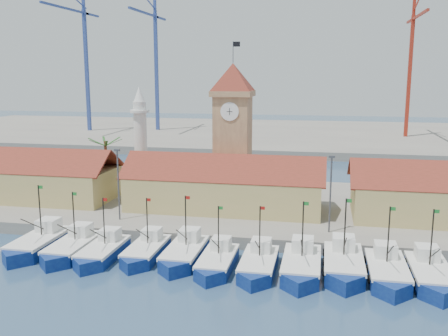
% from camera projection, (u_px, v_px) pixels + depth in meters
% --- Properties ---
extents(ground, '(400.00, 400.00, 0.00)m').
position_uv_depth(ground, '(186.00, 275.00, 49.64)').
color(ground, navy).
rests_on(ground, ground).
extents(quay, '(140.00, 32.00, 1.50)m').
position_uv_depth(quay, '(230.00, 206.00, 72.63)').
color(quay, gray).
rests_on(quay, ground).
extents(terminal, '(240.00, 80.00, 2.00)m').
position_uv_depth(terminal, '(281.00, 135.00, 155.44)').
color(terminal, gray).
rests_on(terminal, ground).
extents(boat_0, '(3.80, 10.42, 7.88)m').
position_uv_depth(boat_0, '(37.00, 245.00, 55.90)').
color(boat_0, navy).
rests_on(boat_0, ground).
extents(boat_1, '(3.56, 9.76, 7.39)m').
position_uv_depth(boat_1, '(72.00, 249.00, 54.69)').
color(boat_1, navy).
rests_on(boat_1, ground).
extents(boat_2, '(3.38, 9.25, 7.00)m').
position_uv_depth(boat_2, '(102.00, 253.00, 53.59)').
color(boat_2, navy).
rests_on(boat_2, ground).
extents(boat_3, '(3.34, 9.14, 6.91)m').
position_uv_depth(boat_3, '(145.00, 252.00, 53.84)').
color(boat_3, navy).
rests_on(boat_3, ground).
extents(boat_4, '(3.57, 9.78, 7.40)m').
position_uv_depth(boat_4, '(184.00, 255.00, 52.94)').
color(boat_4, navy).
rests_on(boat_4, ground).
extents(boat_5, '(3.31, 9.07, 6.86)m').
position_uv_depth(boat_5, '(217.00, 263.00, 50.76)').
color(boat_5, navy).
rests_on(boat_5, ground).
extents(boat_6, '(3.42, 9.36, 7.08)m').
position_uv_depth(boat_6, '(258.00, 266.00, 49.95)').
color(boat_6, navy).
rests_on(boat_6, ground).
extents(boat_7, '(3.72, 10.18, 7.70)m').
position_uv_depth(boat_7, '(301.00, 267.00, 49.46)').
color(boat_7, navy).
rests_on(boat_7, ground).
extents(boat_8, '(3.84, 10.52, 7.96)m').
position_uv_depth(boat_8, '(344.00, 266.00, 49.66)').
color(boat_8, navy).
rests_on(boat_8, ground).
extents(boat_9, '(3.66, 10.01, 7.58)m').
position_uv_depth(boat_9, '(387.00, 273.00, 47.99)').
color(boat_9, navy).
rests_on(boat_9, ground).
extents(boat_10, '(3.64, 9.96, 7.54)m').
position_uv_depth(boat_10, '(431.00, 276.00, 47.24)').
color(boat_10, navy).
rests_on(boat_10, ground).
extents(hall_left, '(31.20, 10.13, 7.61)m').
position_uv_depth(hall_left, '(15.00, 181.00, 74.35)').
color(hall_left, tan).
rests_on(hall_left, quay).
extents(hall_center, '(27.04, 10.13, 7.61)m').
position_uv_depth(hall_center, '(225.00, 190.00, 68.17)').
color(hall_center, tan).
rests_on(hall_center, quay).
extents(clock_tower, '(5.80, 5.80, 22.70)m').
position_uv_depth(clock_tower, '(233.00, 128.00, 72.47)').
color(clock_tower, tan).
rests_on(clock_tower, quay).
extents(minaret, '(3.00, 3.00, 16.30)m').
position_uv_depth(minaret, '(141.00, 139.00, 77.71)').
color(minaret, silver).
rests_on(minaret, quay).
extents(palm_tree, '(5.60, 5.03, 8.39)m').
position_uv_depth(palm_tree, '(106.00, 162.00, 77.40)').
color(palm_tree, brown).
rests_on(palm_tree, quay).
extents(lamp_posts, '(80.70, 0.25, 9.03)m').
position_uv_depth(lamp_posts, '(216.00, 185.00, 59.91)').
color(lamp_posts, '#3F3F44').
rests_on(lamp_posts, quay).
extents(crane_blue_far, '(1.00, 34.17, 44.07)m').
position_uv_depth(crane_blue_far, '(83.00, 51.00, 153.13)').
color(crane_blue_far, '#2D438B').
rests_on(crane_blue_far, terminal).
extents(crane_blue_near, '(1.00, 31.35, 43.25)m').
position_uv_depth(crane_blue_near, '(155.00, 54.00, 155.39)').
color(crane_blue_near, '#2D438B').
rests_on(crane_blue_near, terminal).
extents(crane_red_right, '(1.00, 30.90, 40.60)m').
position_uv_depth(crane_red_right, '(411.00, 57.00, 138.16)').
color(crane_red_right, maroon).
rests_on(crane_red_right, terminal).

